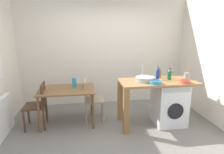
{
  "coord_description": "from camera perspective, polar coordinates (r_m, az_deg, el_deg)",
  "views": [
    {
      "loc": [
        -0.52,
        -3.14,
        1.89
      ],
      "look_at": [
        0.02,
        0.45,
        1.0
      ],
      "focal_mm": 30.56,
      "sensor_mm": 36.0,
      "label": 1
    }
  ],
  "objects": [
    {
      "name": "wall_back",
      "position": [
        4.94,
        -2.45,
        7.52
      ],
      "size": [
        4.6,
        0.1,
        2.7
      ],
      "primitive_type": "cube",
      "color": "silver",
      "rests_on": "ground_plane"
    },
    {
      "name": "washing_machine",
      "position": [
        4.12,
        16.62,
        -7.55
      ],
      "size": [
        0.6,
        0.61,
        0.86
      ],
      "color": "silver",
      "rests_on": "ground_plane"
    },
    {
      "name": "kitchen_counter",
      "position": [
        3.84,
        10.52,
        -3.52
      ],
      "size": [
        1.5,
        0.68,
        0.92
      ],
      "color": "#9E7042",
      "rests_on": "ground_plane"
    },
    {
      "name": "bottle_tall_green",
      "position": [
        3.9,
        13.51,
        0.94
      ],
      "size": [
        0.07,
        0.07,
        0.28
      ],
      "color": "navy",
      "rests_on": "kitchen_counter"
    },
    {
      "name": "scissors",
      "position": [
        3.76,
        13.44,
        -1.45
      ],
      "size": [
        0.15,
        0.06,
        0.01
      ],
      "color": "#B2B2B7",
      "rests_on": "kitchen_counter"
    },
    {
      "name": "mixing_bowl",
      "position": [
        3.63,
        12.8,
        -1.43
      ],
      "size": [
        0.23,
        0.23,
        0.06
      ],
      "color": "teal",
      "rests_on": "kitchen_counter"
    },
    {
      "name": "tap",
      "position": [
        3.91,
        9.15,
        1.39
      ],
      "size": [
        0.02,
        0.02,
        0.28
      ],
      "primitive_type": "cylinder",
      "color": "#B2B2B7",
      "rests_on": "kitchen_counter"
    },
    {
      "name": "bottle_clear_small",
      "position": [
        4.0,
        16.81,
        0.76
      ],
      "size": [
        0.07,
        0.07,
        0.24
      ],
      "color": "#19592D",
      "rests_on": "kitchen_counter"
    },
    {
      "name": "bottle_squat_brown",
      "position": [
        4.11,
        13.98,
        1.04
      ],
      "size": [
        0.06,
        0.06,
        0.2
      ],
      "color": "brown",
      "rests_on": "kitchen_counter"
    },
    {
      "name": "chair_opposite",
      "position": [
        4.06,
        -6.41,
        -6.17
      ],
      "size": [
        0.4,
        0.4,
        0.9
      ],
      "rotation": [
        0.0,
        0.0,
        -1.58
      ],
      "color": "gray",
      "rests_on": "ground_plane"
    },
    {
      "name": "dining_table",
      "position": [
        3.98,
        -13.31,
        -4.8
      ],
      "size": [
        1.1,
        0.76,
        0.74
      ],
      "color": "brown",
      "rests_on": "ground_plane"
    },
    {
      "name": "colander",
      "position": [
        3.86,
        21.02,
        -1.19
      ],
      "size": [
        0.2,
        0.2,
        0.06
      ],
      "color": "#D84C38",
      "rests_on": "kitchen_counter"
    },
    {
      "name": "radiator",
      "position": [
        4.05,
        -29.99,
        -10.46
      ],
      "size": [
        0.1,
        0.8,
        0.7
      ],
      "primitive_type": "cube",
      "color": "white",
      "rests_on": "ground_plane"
    },
    {
      "name": "vase",
      "position": [
        4.01,
        -11.22,
        -1.61
      ],
      "size": [
        0.09,
        0.09,
        0.2
      ],
      "primitive_type": "cylinder",
      "color": "teal",
      "rests_on": "dining_table"
    },
    {
      "name": "chair_person_seat",
      "position": [
        4.02,
        -21.13,
        -7.24
      ],
      "size": [
        0.41,
        0.41,
        0.9
      ],
      "rotation": [
        0.0,
        0.0,
        1.61
      ],
      "color": "#4C3323",
      "rests_on": "ground_plane"
    },
    {
      "name": "utensil_crock",
      "position": [
        4.17,
        21.43,
        0.38
      ],
      "size": [
        0.11,
        0.11,
        0.3
      ],
      "color": "gray",
      "rests_on": "kitchen_counter"
    },
    {
      "name": "ground_plane",
      "position": [
        3.7,
        0.8,
        -16.91
      ],
      "size": [
        5.46,
        5.46,
        0.0
      ],
      "primitive_type": "plane",
      "color": "slate"
    },
    {
      "name": "sink_basin",
      "position": [
        3.77,
        9.91,
        -0.6
      ],
      "size": [
        0.38,
        0.38,
        0.09
      ],
      "primitive_type": "cylinder",
      "color": "#9EA0A5",
      "rests_on": "kitchen_counter"
    }
  ]
}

